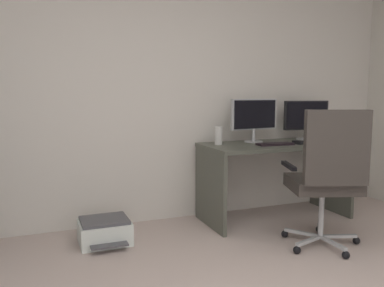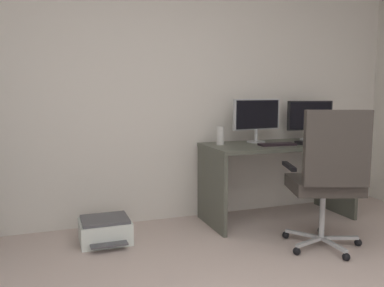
{
  "view_description": "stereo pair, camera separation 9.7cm",
  "coord_description": "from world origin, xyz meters",
  "px_view_note": "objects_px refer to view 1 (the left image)",
  "views": [
    {
      "loc": [
        -0.97,
        -1.06,
        1.23
      ],
      "look_at": [
        0.21,
        1.93,
        0.82
      ],
      "focal_mm": 37.81,
      "sensor_mm": 36.0,
      "label": 1
    },
    {
      "loc": [
        -0.88,
        -1.1,
        1.23
      ],
      "look_at": [
        0.21,
        1.93,
        0.82
      ],
      "focal_mm": 37.81,
      "sensor_mm": 36.0,
      "label": 2
    }
  ],
  "objects_px": {
    "desk": "(275,164)",
    "office_chair": "(328,173)",
    "desktop_speaker": "(218,136)",
    "computer_mouse": "(298,142)",
    "keyboard": "(275,144)",
    "monitor_main": "(254,116)",
    "monitor_secondary": "(306,117)",
    "printer": "(105,231)"
  },
  "relations": [
    {
      "from": "monitor_secondary",
      "to": "keyboard",
      "type": "height_order",
      "value": "monitor_secondary"
    },
    {
      "from": "desk",
      "to": "printer",
      "type": "bearing_deg",
      "value": -177.95
    },
    {
      "from": "monitor_secondary",
      "to": "monitor_main",
      "type": "bearing_deg",
      "value": -180.0
    },
    {
      "from": "office_chair",
      "to": "desktop_speaker",
      "type": "bearing_deg",
      "value": 116.73
    },
    {
      "from": "office_chair",
      "to": "computer_mouse",
      "type": "bearing_deg",
      "value": 71.44
    },
    {
      "from": "computer_mouse",
      "to": "keyboard",
      "type": "bearing_deg",
      "value": 159.4
    },
    {
      "from": "computer_mouse",
      "to": "monitor_main",
      "type": "bearing_deg",
      "value": 120.89
    },
    {
      "from": "monitor_main",
      "to": "monitor_secondary",
      "type": "xyz_separation_m",
      "value": [
        0.62,
        0.0,
        -0.02
      ]
    },
    {
      "from": "computer_mouse",
      "to": "printer",
      "type": "relative_size",
      "value": 0.23
    },
    {
      "from": "monitor_main",
      "to": "monitor_secondary",
      "type": "height_order",
      "value": "monitor_main"
    },
    {
      "from": "desk",
      "to": "desktop_speaker",
      "type": "xyz_separation_m",
      "value": [
        -0.56,
        0.11,
        0.28
      ]
    },
    {
      "from": "monitor_secondary",
      "to": "office_chair",
      "type": "relative_size",
      "value": 0.43
    },
    {
      "from": "monitor_main",
      "to": "monitor_secondary",
      "type": "distance_m",
      "value": 0.62
    },
    {
      "from": "monitor_main",
      "to": "monitor_secondary",
      "type": "relative_size",
      "value": 1.08
    },
    {
      "from": "computer_mouse",
      "to": "office_chair",
      "type": "distance_m",
      "value": 0.76
    },
    {
      "from": "computer_mouse",
      "to": "desktop_speaker",
      "type": "relative_size",
      "value": 0.59
    },
    {
      "from": "desk",
      "to": "office_chair",
      "type": "xyz_separation_m",
      "value": [
        -0.08,
        -0.84,
        0.07
      ]
    },
    {
      "from": "desk",
      "to": "monitor_main",
      "type": "height_order",
      "value": "monitor_main"
    },
    {
      "from": "desktop_speaker",
      "to": "monitor_main",
      "type": "bearing_deg",
      "value": 6.69
    },
    {
      "from": "keyboard",
      "to": "printer",
      "type": "height_order",
      "value": "keyboard"
    },
    {
      "from": "monitor_main",
      "to": "printer",
      "type": "relative_size",
      "value": 1.19
    },
    {
      "from": "desk",
      "to": "desktop_speaker",
      "type": "distance_m",
      "value": 0.64
    },
    {
      "from": "keyboard",
      "to": "desk",
      "type": "bearing_deg",
      "value": 58.09
    },
    {
      "from": "printer",
      "to": "desk",
      "type": "bearing_deg",
      "value": 2.05
    },
    {
      "from": "keyboard",
      "to": "desktop_speaker",
      "type": "xyz_separation_m",
      "value": [
        -0.48,
        0.22,
        0.07
      ]
    },
    {
      "from": "desk",
      "to": "monitor_main",
      "type": "relative_size",
      "value": 2.74
    },
    {
      "from": "monitor_main",
      "to": "office_chair",
      "type": "distance_m",
      "value": 1.07
    },
    {
      "from": "desk",
      "to": "office_chair",
      "type": "relative_size",
      "value": 1.28
    },
    {
      "from": "keyboard",
      "to": "desktop_speaker",
      "type": "bearing_deg",
      "value": 158.71
    },
    {
      "from": "computer_mouse",
      "to": "office_chair",
      "type": "relative_size",
      "value": 0.09
    },
    {
      "from": "monitor_main",
      "to": "computer_mouse",
      "type": "bearing_deg",
      "value": -42.95
    },
    {
      "from": "monitor_main",
      "to": "desk",
      "type": "bearing_deg",
      "value": -45.19
    },
    {
      "from": "computer_mouse",
      "to": "desktop_speaker",
      "type": "xyz_separation_m",
      "value": [
        -0.72,
        0.24,
        0.07
      ]
    },
    {
      "from": "desk",
      "to": "printer",
      "type": "height_order",
      "value": "desk"
    },
    {
      "from": "monitor_secondary",
      "to": "keyboard",
      "type": "relative_size",
      "value": 1.42
    },
    {
      "from": "printer",
      "to": "desktop_speaker",
      "type": "bearing_deg",
      "value": 8.63
    },
    {
      "from": "monitor_main",
      "to": "office_chair",
      "type": "relative_size",
      "value": 0.47
    },
    {
      "from": "monitor_secondary",
      "to": "office_chair",
      "type": "distance_m",
      "value": 1.2
    },
    {
      "from": "desk",
      "to": "desktop_speaker",
      "type": "bearing_deg",
      "value": 169.08
    },
    {
      "from": "computer_mouse",
      "to": "office_chair",
      "type": "height_order",
      "value": "office_chair"
    },
    {
      "from": "monitor_secondary",
      "to": "computer_mouse",
      "type": "distance_m",
      "value": 0.47
    },
    {
      "from": "desktop_speaker",
      "to": "printer",
      "type": "xyz_separation_m",
      "value": [
        -1.1,
        -0.17,
        -0.73
      ]
    }
  ]
}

